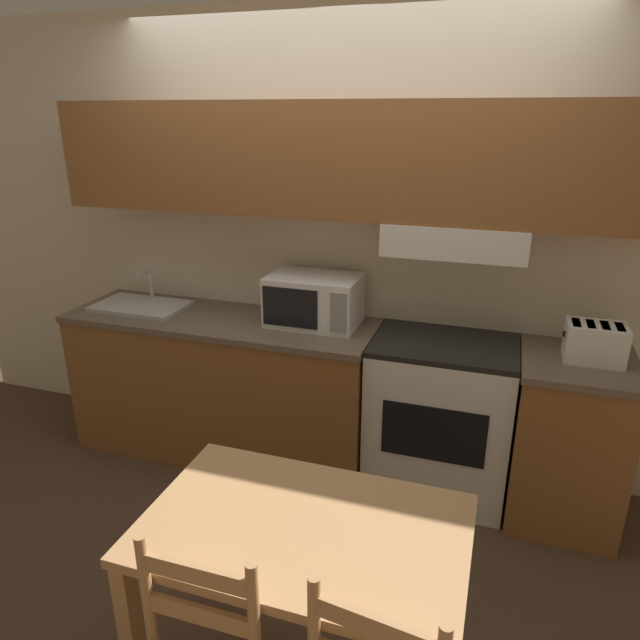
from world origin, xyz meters
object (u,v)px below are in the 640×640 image
(microwave, at_px, (314,300))
(sink_basin, at_px, (141,305))
(stove_range, at_px, (439,417))
(toaster, at_px, (595,342))
(dining_table, at_px, (304,551))

(microwave, distance_m, sink_basin, 1.10)
(stove_range, relative_size, toaster, 3.16)
(sink_basin, distance_m, dining_table, 2.05)
(toaster, relative_size, dining_table, 0.26)
(stove_range, bearing_deg, microwave, 175.56)
(stove_range, relative_size, microwave, 1.77)
(stove_range, distance_m, microwave, 0.94)
(microwave, distance_m, dining_table, 1.54)
(stove_range, height_order, sink_basin, sink_basin)
(toaster, height_order, sink_basin, sink_basin)
(microwave, bearing_deg, toaster, -2.66)
(toaster, xyz_separation_m, sink_basin, (-2.52, -0.01, -0.08))
(sink_basin, xyz_separation_m, dining_table, (1.53, -1.34, -0.28))
(microwave, bearing_deg, stove_range, -4.44)
(microwave, relative_size, dining_table, 0.47)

